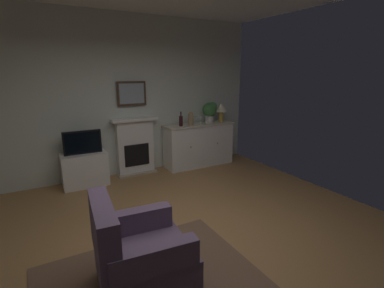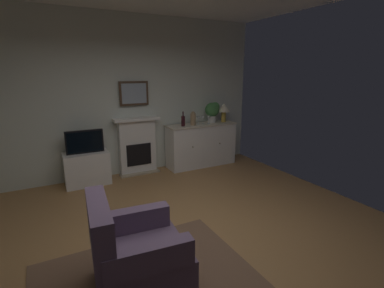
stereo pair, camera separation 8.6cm
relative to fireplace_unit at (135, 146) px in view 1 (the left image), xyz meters
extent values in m
cube|color=#9E7042|center=(-0.17, -2.64, -0.60)|extent=(5.51, 5.59, 0.10)
cube|color=silver|center=(-0.17, 0.13, 0.94)|extent=(5.51, 0.06, 2.97)
cube|color=brown|center=(-0.86, -3.06, -0.54)|extent=(2.03, 1.69, 0.02)
cube|color=white|center=(0.00, 0.01, -0.02)|extent=(0.70, 0.18, 1.05)
cube|color=tan|center=(0.00, -0.09, -0.53)|extent=(0.77, 0.20, 0.03)
cube|color=black|center=(0.00, -0.09, -0.16)|extent=(0.48, 0.02, 0.42)
cube|color=white|center=(0.00, -0.02, 0.53)|extent=(0.87, 0.27, 0.05)
cube|color=#473323|center=(0.00, 0.05, 1.00)|extent=(0.55, 0.03, 0.45)
cube|color=#8C99A8|center=(0.00, 0.03, 1.00)|extent=(0.47, 0.01, 0.37)
cube|color=white|center=(1.33, -0.18, -0.12)|extent=(1.46, 0.45, 0.86)
cube|color=beige|center=(1.33, -0.18, 0.33)|extent=(1.49, 0.48, 0.03)
sphere|color=brown|center=(1.01, -0.41, -0.06)|extent=(0.02, 0.02, 0.02)
sphere|color=brown|center=(1.65, -0.41, -0.06)|extent=(0.02, 0.02, 0.02)
cylinder|color=#B79338|center=(1.88, -0.18, 0.46)|extent=(0.10, 0.10, 0.22)
cone|color=#EFE5C6|center=(1.88, -0.18, 0.66)|extent=(0.26, 0.26, 0.18)
cylinder|color=#331419|center=(0.89, -0.22, 0.45)|extent=(0.08, 0.08, 0.20)
cylinder|color=#331419|center=(0.89, -0.22, 0.59)|extent=(0.03, 0.03, 0.09)
cylinder|color=silver|center=(1.26, -0.18, 0.35)|extent=(0.06, 0.06, 0.00)
cylinder|color=silver|center=(1.26, -0.18, 0.40)|extent=(0.01, 0.01, 0.09)
cone|color=silver|center=(1.26, -0.18, 0.48)|extent=(0.07, 0.07, 0.07)
cylinder|color=silver|center=(1.37, -0.18, 0.35)|extent=(0.06, 0.06, 0.00)
cylinder|color=silver|center=(1.37, -0.18, 0.40)|extent=(0.01, 0.01, 0.09)
cone|color=silver|center=(1.37, -0.18, 0.48)|extent=(0.07, 0.07, 0.07)
cylinder|color=silver|center=(1.48, -0.22, 0.35)|extent=(0.06, 0.06, 0.00)
cylinder|color=silver|center=(1.48, -0.22, 0.40)|extent=(0.01, 0.01, 0.09)
cone|color=silver|center=(1.48, -0.22, 0.48)|extent=(0.07, 0.07, 0.07)
cylinder|color=#9E7F5B|center=(1.11, -0.23, 0.47)|extent=(0.11, 0.11, 0.24)
sphere|color=#9E7F5B|center=(1.11, -0.23, 0.59)|extent=(0.08, 0.08, 0.08)
cube|color=white|center=(-0.97, -0.16, -0.26)|extent=(0.75, 0.42, 0.58)
cube|color=black|center=(-0.97, -0.18, 0.23)|extent=(0.62, 0.06, 0.40)
cube|color=black|center=(-0.97, -0.22, 0.23)|extent=(0.57, 0.01, 0.35)
cylinder|color=beige|center=(1.62, -0.13, 0.42)|extent=(0.18, 0.18, 0.14)
sphere|color=#3D753D|center=(1.62, -0.13, 0.62)|extent=(0.30, 0.30, 0.30)
sphere|color=#3D753D|center=(1.68, -0.16, 0.69)|extent=(0.18, 0.18, 0.18)
cube|color=#604C66|center=(-0.92, -3.03, -0.29)|extent=(0.86, 0.83, 0.32)
cube|color=#604C66|center=(-1.25, -3.00, 0.12)|extent=(0.23, 0.77, 0.50)
cube|color=#604C66|center=(-0.95, -3.35, -0.02)|extent=(0.73, 0.20, 0.22)
cube|color=#604C66|center=(-0.89, -2.71, -0.02)|extent=(0.73, 0.20, 0.22)
cylinder|color=#473323|center=(-0.55, -2.74, -0.50)|extent=(0.05, 0.05, 0.10)
cylinder|color=#473323|center=(-1.23, -2.68, -0.50)|extent=(0.05, 0.05, 0.10)
camera|label=1|loc=(-1.63, -5.16, 1.40)|focal=26.47mm
camera|label=2|loc=(-1.55, -5.20, 1.40)|focal=26.47mm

